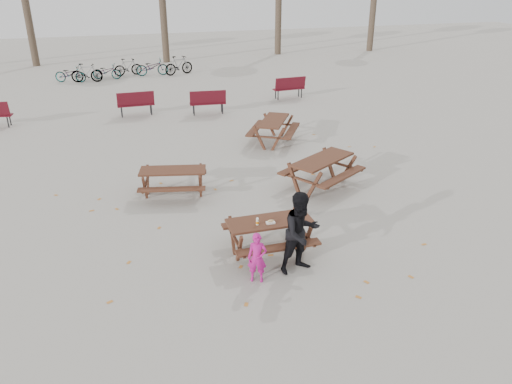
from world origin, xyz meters
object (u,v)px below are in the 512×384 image
object	(u,v)px
food_tray	(271,223)
soda_bottle	(257,222)
main_picnic_table	(270,228)
adult	(301,233)
child	(257,258)
picnic_table_north	(174,183)
picnic_table_far	(273,131)
picnic_table_east	(322,173)

from	to	relation	value
food_tray	soda_bottle	distance (m)	0.29
main_picnic_table	adult	world-z (taller)	adult
child	picnic_table_north	xyz separation A→B (m)	(-0.98, 4.52, -0.14)
soda_bottle	adult	distance (m)	1.00
child	picnic_table_far	world-z (taller)	child
child	picnic_table_east	distance (m)	4.94
soda_bottle	picnic_table_far	bearing A→B (deg)	68.85
food_tray	picnic_table_far	xyz separation A→B (m)	(2.47, 7.14, -0.38)
picnic_table_north	food_tray	bearing A→B (deg)	-54.72
soda_bottle	adult	size ratio (longest dim) A/B	0.10
picnic_table_far	child	bearing A→B (deg)	-170.09
picnic_table_north	soda_bottle	bearing A→B (deg)	-58.48
picnic_table_east	picnic_table_far	world-z (taller)	picnic_table_east
main_picnic_table	picnic_table_east	bearing A→B (deg)	49.41
soda_bottle	picnic_table_east	world-z (taller)	soda_bottle
picnic_table_north	picnic_table_far	world-z (taller)	picnic_table_far
adult	soda_bottle	bearing A→B (deg)	120.23
food_tray	picnic_table_north	bearing A→B (deg)	112.46
main_picnic_table	picnic_table_north	xyz separation A→B (m)	(-1.55, 3.56, -0.21)
soda_bottle	picnic_table_far	xyz separation A→B (m)	(2.76, 7.12, -0.43)
soda_bottle	picnic_table_east	size ratio (longest dim) A/B	0.09
main_picnic_table	picnic_table_east	size ratio (longest dim) A/B	0.90
food_tray	picnic_table_far	distance (m)	7.57
food_tray	picnic_table_north	distance (m)	4.02
food_tray	soda_bottle	xyz separation A→B (m)	(-0.28, 0.02, 0.05)
food_tray	child	distance (m)	1.03
adult	picnic_table_north	bearing A→B (deg)	100.40
main_picnic_table	child	xyz separation A→B (m)	(-0.57, -0.96, -0.07)
soda_bottle	picnic_table_far	distance (m)	7.65
child	picnic_table_far	distance (m)	8.52
main_picnic_table	child	size ratio (longest dim) A/B	1.73
soda_bottle	picnic_table_north	world-z (taller)	soda_bottle
adult	picnic_table_north	xyz separation A→B (m)	(-1.93, 4.40, -0.49)
child	picnic_table_north	distance (m)	4.63
main_picnic_table	soda_bottle	xyz separation A→B (m)	(-0.31, -0.12, 0.26)
soda_bottle	picnic_table_east	distance (m)	4.15
food_tray	picnic_table_north	size ratio (longest dim) A/B	0.10
picnic_table_north	picnic_table_east	bearing A→B (deg)	3.78
adult	picnic_table_north	world-z (taller)	adult
adult	picnic_table_far	size ratio (longest dim) A/B	0.89
soda_bottle	picnic_table_north	xyz separation A→B (m)	(-1.24, 3.67, -0.47)
main_picnic_table	picnic_table_far	distance (m)	7.42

